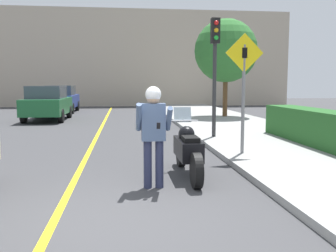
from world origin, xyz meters
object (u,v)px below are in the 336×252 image
Objects in this scene: motorcycle at (188,150)px; street_tree at (226,51)px; crossing_sign at (244,82)px; person_biker at (153,126)px; parked_car_green at (48,103)px; parked_car_blue at (61,99)px; traffic_light at (215,55)px.

motorcycle is 0.48× the size of street_tree.
crossing_sign is at bearing -103.08° from street_tree.
parked_car_green is (-4.19, 12.60, -0.21)m from person_biker.
parked_car_green is 1.00× the size of parked_car_blue.
person_biker is at bearing -133.23° from motorcycle.
parked_car_blue is (-6.72, 12.82, -1.81)m from traffic_light.
crossing_sign is at bearing -89.97° from traffic_light.
parked_car_green and parked_car_blue have the same top height.
parked_car_blue is at bearing 117.68° from traffic_light.
parked_car_green is at bearing 131.12° from traffic_light.
person_biker reaches higher than parked_car_green.
person_biker is 3.37m from crossing_sign.
traffic_light is 0.87× the size of parked_car_green.
person_biker is at bearing -76.21° from parked_car_blue.
crossing_sign is at bearing -66.75° from parked_car_blue.
traffic_light is 7.65m from street_tree.
parked_car_green is at bearing 112.54° from motorcycle.
traffic_light is 0.74× the size of street_tree.
crossing_sign is 12.20m from parked_car_green.
traffic_light reaches higher than parked_car_green.
crossing_sign is 0.57× the size of street_tree.
parked_car_green is (-8.84, 0.20, -2.58)m from street_tree.
parked_car_green is at bearing 122.32° from crossing_sign.
motorcycle is 0.56× the size of parked_car_blue.
person_biker is at bearing -134.91° from crossing_sign.
traffic_light is at bearing 70.06° from motorcycle.
parked_car_blue is (-9.07, 5.57, -2.58)m from street_tree.
traffic_light is 10.05m from parked_car_green.
street_tree is at bearing 71.31° from motorcycle.
motorcycle is at bearing 46.77° from person_biker.
person_biker is (-0.72, -0.77, 0.56)m from motorcycle.
traffic_light reaches higher than person_biker.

